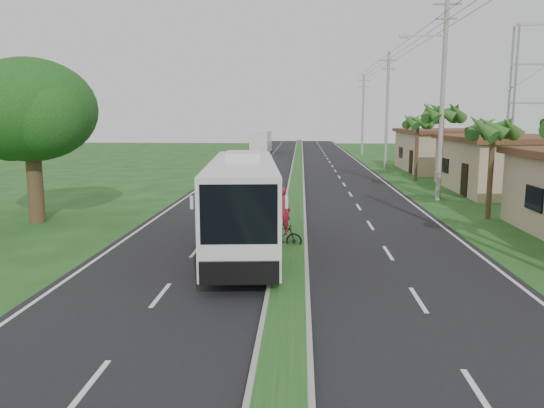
{
  "coord_description": "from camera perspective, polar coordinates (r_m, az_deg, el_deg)",
  "views": [
    {
      "loc": [
        0.32,
        -13.79,
        4.83
      ],
      "look_at": [
        -0.69,
        4.84,
        1.8
      ],
      "focal_mm": 35.0,
      "sensor_mm": 36.0,
      "label": 1
    }
  ],
  "objects": [
    {
      "name": "ground",
      "position": [
        14.61,
        1.7,
        -10.08
      ],
      "size": [
        180.0,
        180.0,
        0.0
      ],
      "primitive_type": "plane",
      "color": "#1D4318",
      "rests_on": "ground"
    },
    {
      "name": "road_asphalt",
      "position": [
        34.13,
        2.55,
        1.1
      ],
      "size": [
        14.0,
        160.0,
        0.02
      ],
      "primitive_type": "cube",
      "color": "black",
      "rests_on": "ground"
    },
    {
      "name": "median_strip",
      "position": [
        34.12,
        2.55,
        1.25
      ],
      "size": [
        1.2,
        160.0,
        0.18
      ],
      "color": "gray",
      "rests_on": "ground"
    },
    {
      "name": "lane_edge_left",
      "position": [
        34.84,
        -8.54,
        1.16
      ],
      "size": [
        0.12,
        160.0,
        0.01
      ],
      "primitive_type": "cube",
      "color": "silver",
      "rests_on": "ground"
    },
    {
      "name": "lane_edge_right",
      "position": [
        34.72,
        13.68,
        0.97
      ],
      "size": [
        0.12,
        160.0,
        0.01
      ],
      "primitive_type": "cube",
      "color": "silver",
      "rests_on": "ground"
    },
    {
      "name": "shop_mid",
      "position": [
        38.43,
        24.03,
        3.99
      ],
      "size": [
        7.6,
        10.6,
        3.67
      ],
      "color": "tan",
      "rests_on": "ground"
    },
    {
      "name": "shop_far",
      "position": [
        51.71,
        18.55,
        5.54
      ],
      "size": [
        8.6,
        11.6,
        3.82
      ],
      "color": "tan",
      "rests_on": "ground"
    },
    {
      "name": "palm_verge_b",
      "position": [
        27.34,
        22.72,
        7.53
      ],
      "size": [
        2.4,
        2.4,
        5.05
      ],
      "color": "#473321",
      "rests_on": "ground"
    },
    {
      "name": "palm_verge_c",
      "position": [
        33.86,
        17.86,
        9.28
      ],
      "size": [
        2.4,
        2.4,
        5.85
      ],
      "color": "#473321",
      "rests_on": "ground"
    },
    {
      "name": "palm_verge_d",
      "position": [
        42.74,
        15.42,
        8.52
      ],
      "size": [
        2.4,
        2.4,
        5.25
      ],
      "color": "#473321",
      "rests_on": "ground"
    },
    {
      "name": "shade_tree",
      "position": [
        26.86,
        -24.77,
        8.81
      ],
      "size": [
        6.3,
        6.0,
        7.54
      ],
      "color": "#473321",
      "rests_on": "ground"
    },
    {
      "name": "utility_pole_b",
      "position": [
        32.84,
        17.84,
        11.28
      ],
      "size": [
        3.2,
        0.28,
        12.0
      ],
      "color": "gray",
      "rests_on": "ground"
    },
    {
      "name": "utility_pole_c",
      "position": [
        52.43,
        12.28,
        9.94
      ],
      "size": [
        1.6,
        0.28,
        11.0
      ],
      "color": "gray",
      "rests_on": "ground"
    },
    {
      "name": "utility_pole_d",
      "position": [
        72.25,
        9.76,
        9.57
      ],
      "size": [
        1.6,
        0.28,
        10.5
      ],
      "color": "gray",
      "rests_on": "ground"
    },
    {
      "name": "coach_bus_main",
      "position": [
        19.53,
        -3.17,
        0.74
      ],
      "size": [
        3.27,
        11.14,
        3.55
      ],
      "rotation": [
        0.0,
        0.0,
        0.09
      ],
      "color": "silver",
      "rests_on": "ground"
    },
    {
      "name": "coach_bus_far",
      "position": [
        74.1,
        -1.16,
        6.86
      ],
      "size": [
        2.38,
        10.68,
        3.11
      ],
      "rotation": [
        0.0,
        0.0,
        0.0
      ],
      "color": "white",
      "rests_on": "ground"
    },
    {
      "name": "motorcyclist",
      "position": [
        19.68,
        1.04,
        -2.27
      ],
      "size": [
        1.59,
        0.65,
        2.35
      ],
      "rotation": [
        0.0,
        0.0,
        -0.14
      ],
      "color": "black",
      "rests_on": "ground"
    }
  ]
}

